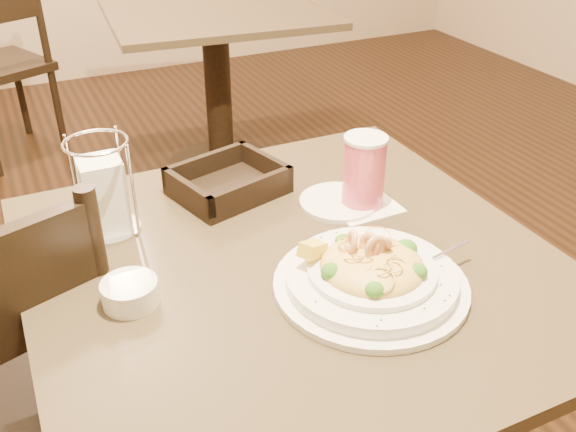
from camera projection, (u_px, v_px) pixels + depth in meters
name	position (u px, v px, depth m)	size (l,w,h in m)	color
main_table	(292.00, 362.00, 1.26)	(0.90, 0.90, 0.77)	black
background_table	(217.00, 63.00, 2.88)	(0.97, 0.97, 0.77)	black
dining_chair_near	(0.00, 397.00, 1.21)	(0.54, 0.54, 0.93)	black
pasta_bowl	(371.00, 274.00, 1.05)	(0.36, 0.32, 0.10)	white
drink_glass	(364.00, 172.00, 1.26)	(0.13, 0.13, 0.15)	white
bread_basket	(228.00, 184.00, 1.33)	(0.25, 0.22, 0.06)	black
napkin_caddy	(104.00, 193.00, 1.18)	(0.12, 0.12, 0.19)	silver
side_plate	(338.00, 202.00, 1.30)	(0.16, 0.16, 0.01)	white
butter_ramekin	(130.00, 293.00, 1.02)	(0.09, 0.09, 0.04)	white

